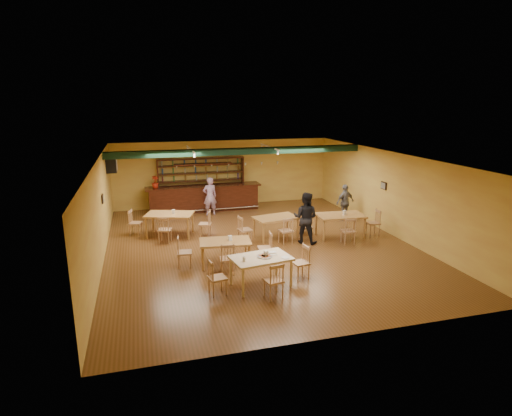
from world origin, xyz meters
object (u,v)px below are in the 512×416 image
object	(u,v)px
bar_counter	(204,198)
patron_bar	(210,196)
dining_table_d	(340,226)
dining_table_c	(225,253)
patron_right_a	(305,218)
dining_table_a	(170,225)
near_table	(261,272)
dining_table_b	(276,227)

from	to	relation	value
bar_counter	patron_bar	world-z (taller)	patron_bar
dining_table_d	patron_bar	xyz separation A→B (m)	(-3.99, 4.24, 0.40)
dining_table_c	patron_right_a	xyz separation A→B (m)	(3.05, 1.26, 0.51)
dining_table_d	dining_table_a	bearing A→B (deg)	167.72
dining_table_d	near_table	bearing A→B (deg)	-135.54
dining_table_a	dining_table_b	world-z (taller)	dining_table_a
patron_right_a	near_table	bearing A→B (deg)	87.10
dining_table_b	near_table	world-z (taller)	near_table
dining_table_a	near_table	world-z (taller)	dining_table_a
bar_counter	dining_table_d	bearing A→B (deg)	-50.83
dining_table_c	patron_bar	size ratio (longest dim) A/B	0.92
dining_table_a	patron_right_a	bearing A→B (deg)	-6.38
dining_table_a	dining_table_d	xyz separation A→B (m)	(5.87, -1.78, 0.00)
patron_right_a	dining_table_a	bearing A→B (deg)	11.69
patron_bar	dining_table_a	bearing A→B (deg)	45.38
dining_table_b	dining_table_a	bearing A→B (deg)	150.67
bar_counter	dining_table_b	world-z (taller)	bar_counter
bar_counter	near_table	bearing A→B (deg)	-88.37
near_table	dining_table_b	bearing A→B (deg)	57.10
patron_bar	patron_right_a	size ratio (longest dim) A/B	0.92
dining_table_a	dining_table_d	world-z (taller)	dining_table_d
bar_counter	dining_table_c	size ratio (longest dim) A/B	3.36
bar_counter	dining_table_b	size ratio (longest dim) A/B	3.31
patron_bar	patron_right_a	world-z (taller)	patron_right_a
dining_table_a	dining_table_d	distance (m)	6.13
dining_table_b	dining_table_c	size ratio (longest dim) A/B	1.02
patron_right_a	patron_bar	bearing A→B (deg)	-24.04
dining_table_a	bar_counter	bearing A→B (deg)	80.40
bar_counter	dining_table_d	size ratio (longest dim) A/B	3.05
dining_table_a	patron_bar	bearing A→B (deg)	70.99
dining_table_c	bar_counter	bearing A→B (deg)	93.34
dining_table_c	dining_table_d	world-z (taller)	dining_table_d
dining_table_a	dining_table_b	bearing A→B (deg)	-0.49
near_table	patron_bar	xyz separation A→B (m)	(-0.10, 7.49, 0.41)
bar_counter	patron_right_a	world-z (taller)	patron_right_a
dining_table_d	patron_bar	distance (m)	5.84
dining_table_c	dining_table_d	size ratio (longest dim) A/B	0.91
bar_counter	dining_table_d	distance (m)	6.54
patron_bar	dining_table_c	bearing A→B (deg)	77.72
dining_table_b	patron_bar	bearing A→B (deg)	104.84
dining_table_c	near_table	xyz separation A→B (m)	(0.60, -1.73, 0.03)
bar_counter	near_table	size ratio (longest dim) A/B	3.31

